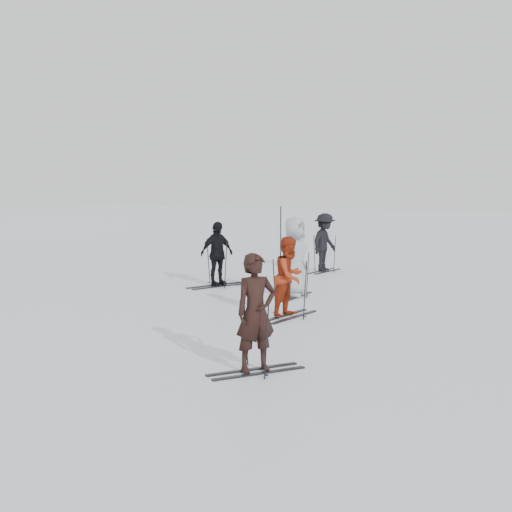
# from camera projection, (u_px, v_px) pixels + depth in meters

# --- Properties ---
(ground) EXTENTS (120.00, 120.00, 0.00)m
(ground) POSITION_uv_depth(u_px,v_px,m) (234.00, 302.00, 15.22)
(ground) COLOR silver
(ground) RESTS_ON ground
(skier_near_dark) EXTENTS (0.68, 0.75, 1.73)m
(skier_near_dark) POSITION_uv_depth(u_px,v_px,m) (256.00, 314.00, 9.33)
(skier_near_dark) COLOR black
(skier_near_dark) RESTS_ON ground
(skier_red) EXTENTS (0.68, 0.85, 1.66)m
(skier_red) POSITION_uv_depth(u_px,v_px,m) (290.00, 278.00, 13.35)
(skier_red) COLOR maroon
(skier_red) RESTS_ON ground
(skier_grey) EXTENTS (0.70, 1.01, 1.95)m
(skier_grey) POSITION_uv_depth(u_px,v_px,m) (294.00, 258.00, 15.82)
(skier_grey) COLOR #9A9FA2
(skier_grey) RESTS_ON ground
(skier_uphill_left) EXTENTS (0.74, 1.11, 1.75)m
(skier_uphill_left) POSITION_uv_depth(u_px,v_px,m) (217.00, 255.00, 17.51)
(skier_uphill_left) COLOR black
(skier_uphill_left) RESTS_ON ground
(skier_uphill_far) EXTENTS (0.75, 1.23, 1.85)m
(skier_uphill_far) POSITION_uv_depth(u_px,v_px,m) (325.00, 243.00, 20.55)
(skier_uphill_far) COLOR black
(skier_uphill_far) RESTS_ON ground
(skis_near_dark) EXTENTS (1.73, 1.49, 1.12)m
(skis_near_dark) POSITION_uv_depth(u_px,v_px,m) (256.00, 335.00, 9.37)
(skis_near_dark) COLOR black
(skis_near_dark) RESTS_ON ground
(skis_red) EXTENTS (1.76, 1.01, 1.24)m
(skis_red) POSITION_uv_depth(u_px,v_px,m) (289.00, 288.00, 13.37)
(skis_red) COLOR black
(skis_red) RESTS_ON ground
(skis_grey) EXTENTS (1.65, 0.97, 1.16)m
(skis_grey) POSITION_uv_depth(u_px,v_px,m) (294.00, 273.00, 15.87)
(skis_grey) COLOR black
(skis_grey) RESTS_ON ground
(skis_uphill_left) EXTENTS (2.06, 1.53, 1.35)m
(skis_uphill_left) POSITION_uv_depth(u_px,v_px,m) (217.00, 262.00, 17.53)
(skis_uphill_left) COLOR black
(skis_uphill_left) RESTS_ON ground
(skis_uphill_far) EXTENTS (1.70, 0.96, 1.21)m
(skis_uphill_far) POSITION_uv_depth(u_px,v_px,m) (324.00, 253.00, 20.58)
(skis_uphill_far) COLOR black
(skis_uphill_far) RESTS_ON ground
(piste_marker) EXTENTS (0.05, 0.05, 2.01)m
(piste_marker) POSITION_uv_depth(u_px,v_px,m) (281.00, 234.00, 23.56)
(piste_marker) COLOR black
(piste_marker) RESTS_ON ground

